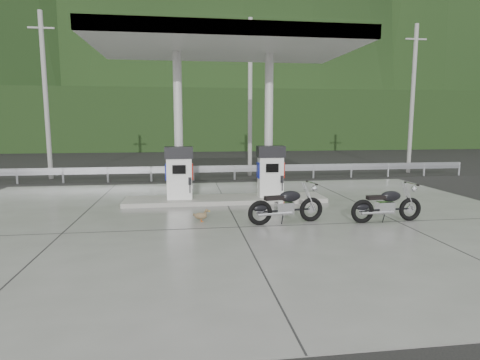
{
  "coord_description": "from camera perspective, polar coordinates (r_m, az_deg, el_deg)",
  "views": [
    {
      "loc": [
        -1.4,
        -11.3,
        2.79
      ],
      "look_at": [
        0.3,
        1.0,
        1.0
      ],
      "focal_mm": 30.0,
      "sensor_mm": 36.0,
      "label": 1
    }
  ],
  "objects": [
    {
      "name": "gas_pump_left",
      "position": [
        13.9,
        -8.64,
        1.01
      ],
      "size": [
        0.95,
        0.55,
        1.8
      ],
      "primitive_type": null,
      "color": "white",
      "rests_on": "pump_island"
    },
    {
      "name": "tree_band",
      "position": [
        41.32,
        -5.99,
        8.47
      ],
      "size": [
        80.0,
        6.0,
        6.0
      ],
      "primitive_type": "cube",
      "color": "black",
      "rests_on": "ground"
    },
    {
      "name": "canopy_roof",
      "position": [
        14.1,
        -2.16,
        18.74
      ],
      "size": [
        8.5,
        5.0,
        0.4
      ],
      "primitive_type": "cube",
      "color": "silver",
      "rests_on": "canopy_column_left"
    },
    {
      "name": "gas_pump_right",
      "position": [
        14.22,
        4.37,
        1.24
      ],
      "size": [
        0.95,
        0.55,
        1.8
      ],
      "primitive_type": null,
      "color": "white",
      "rests_on": "pump_island"
    },
    {
      "name": "canopy_column_left",
      "position": [
        14.2,
        -8.76,
        7.63
      ],
      "size": [
        0.3,
        0.3,
        5.0
      ],
      "primitive_type": "cylinder",
      "color": "silver",
      "rests_on": "pump_island"
    },
    {
      "name": "forecourt_apron",
      "position": [
        11.72,
        -0.79,
        -5.52
      ],
      "size": [
        18.0,
        14.0,
        0.02
      ],
      "primitive_type": "cube",
      "color": "slate",
      "rests_on": "ground"
    },
    {
      "name": "ground",
      "position": [
        11.72,
        -0.79,
        -5.57
      ],
      "size": [
        160.0,
        160.0,
        0.0
      ],
      "primitive_type": "plane",
      "color": "black",
      "rests_on": "ground"
    },
    {
      "name": "forested_hills",
      "position": [
        71.36,
        -6.77,
        5.92
      ],
      "size": [
        100.0,
        40.0,
        140.0
      ],
      "primitive_type": null,
      "color": "black",
      "rests_on": "ground"
    },
    {
      "name": "motorcycle_right",
      "position": [
        11.96,
        20.15,
        -3.38
      ],
      "size": [
        2.03,
        0.75,
        0.95
      ],
      "primitive_type": null,
      "rotation": [
        0.0,
        0.0,
        0.06
      ],
      "color": "black",
      "rests_on": "forecourt_apron"
    },
    {
      "name": "utility_pole_c",
      "position": [
        24.24,
        23.31,
        10.42
      ],
      "size": [
        0.22,
        0.22,
        8.0
      ],
      "primitive_type": "cylinder",
      "color": "gray",
      "rests_on": "ground"
    },
    {
      "name": "road",
      "position": [
        23.01,
        -4.32,
        1.23
      ],
      "size": [
        60.0,
        7.0,
        0.01
      ],
      "primitive_type": "cube",
      "color": "black",
      "rests_on": "ground"
    },
    {
      "name": "utility_pole_b",
      "position": [
        21.11,
        1.44,
        11.5
      ],
      "size": [
        0.22,
        0.22,
        8.0
      ],
      "primitive_type": "cylinder",
      "color": "gray",
      "rests_on": "ground"
    },
    {
      "name": "utility_pole_a",
      "position": [
        21.85,
        -25.91,
        10.58
      ],
      "size": [
        0.22,
        0.22,
        8.0
      ],
      "primitive_type": "cylinder",
      "color": "gray",
      "rests_on": "ground"
    },
    {
      "name": "duck",
      "position": [
        11.36,
        -5.63,
        -5.14
      ],
      "size": [
        0.46,
        0.23,
        0.32
      ],
      "primitive_type": null,
      "rotation": [
        0.0,
        0.0,
        -0.25
      ],
      "color": "brown",
      "rests_on": "forecourt_apron"
    },
    {
      "name": "canopy_column_right",
      "position": [
        14.51,
        4.1,
        7.71
      ],
      "size": [
        0.3,
        0.3,
        5.0
      ],
      "primitive_type": "cylinder",
      "color": "silver",
      "rests_on": "pump_island"
    },
    {
      "name": "guardrail",
      "position": [
        19.46,
        -3.7,
        2.06
      ],
      "size": [
        26.0,
        0.16,
        1.42
      ],
      "primitive_type": null,
      "color": "#ABADB3",
      "rests_on": "ground"
    },
    {
      "name": "motorcycle_left",
      "position": [
        11.15,
        6.58,
        -3.66
      ],
      "size": [
        2.13,
        0.94,
        0.98
      ],
      "primitive_type": null,
      "rotation": [
        0.0,
        0.0,
        0.14
      ],
      "color": "black",
      "rests_on": "forecourt_apron"
    },
    {
      "name": "pump_island",
      "position": [
        14.13,
        -2.04,
        -2.8
      ],
      "size": [
        7.0,
        1.4,
        0.15
      ],
      "primitive_type": "cube",
      "color": "gray",
      "rests_on": "forecourt_apron"
    }
  ]
}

